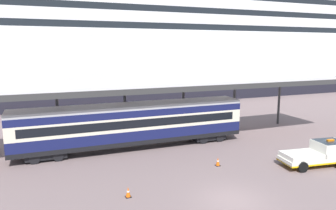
% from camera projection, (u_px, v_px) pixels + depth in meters
% --- Properties ---
extents(ground_plane, '(400.00, 400.00, 0.00)m').
position_uv_depth(ground_plane, '(232.00, 200.00, 19.44)').
color(ground_plane, '#715E5E').
extents(cruise_ship, '(168.91, 25.63, 33.21)m').
position_uv_depth(cruise_ship, '(89.00, 35.00, 59.07)').
color(cruise_ship, black).
rests_on(cruise_ship, ground).
extents(platform_canopy, '(44.26, 5.76, 6.03)m').
position_uv_depth(platform_canopy, '(131.00, 85.00, 28.89)').
color(platform_canopy, silver).
rests_on(platform_canopy, ground).
extents(train_carriage, '(20.90, 2.81, 4.11)m').
position_uv_depth(train_carriage, '(133.00, 124.00, 29.09)').
color(train_carriage, black).
rests_on(train_carriage, ground).
extents(service_truck, '(5.41, 2.74, 2.02)m').
position_uv_depth(service_truck, '(319.00, 153.00, 25.08)').
color(service_truck, silver).
rests_on(service_truck, ground).
extents(traffic_cone_near, '(0.36, 0.36, 0.66)m').
position_uv_depth(traffic_cone_near, '(128.00, 192.00, 19.73)').
color(traffic_cone_near, black).
rests_on(traffic_cone_near, ground).
extents(traffic_cone_mid, '(0.36, 0.36, 0.68)m').
position_uv_depth(traffic_cone_mid, '(218.00, 162.00, 25.01)').
color(traffic_cone_mid, black).
rests_on(traffic_cone_mid, ground).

